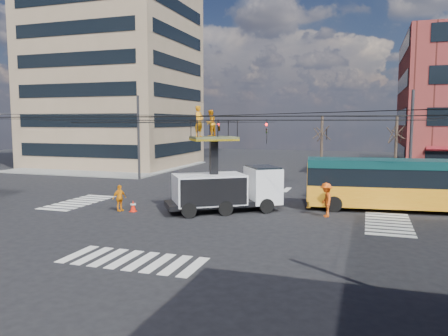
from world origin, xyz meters
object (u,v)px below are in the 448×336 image
utility_truck (226,178)px  traffic_cone (133,206)px  flagger (326,200)px  city_bus (396,183)px  worker_ground (119,198)px

utility_truck → traffic_cone: 6.02m
traffic_cone → flagger: flagger is taller
city_bus → flagger: size_ratio=5.58×
city_bus → traffic_cone: (-15.43, -5.39, -1.37)m
traffic_cone → flagger: 11.69m
worker_ground → flagger: bearing=-54.8°
city_bus → flagger: 5.13m
traffic_cone → worker_ground: worker_ground is taller
utility_truck → flagger: utility_truck is taller
city_bus → worker_ground: bearing=-168.2°
worker_ground → traffic_cone: bearing=-58.3°
flagger → city_bus: bearing=111.4°
utility_truck → flagger: 6.10m
flagger → traffic_cone: bearing=-96.2°
utility_truck → worker_ground: bearing=163.1°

